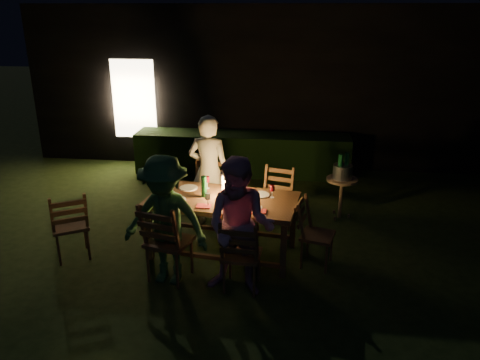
# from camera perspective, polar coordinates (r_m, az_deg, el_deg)

# --- Properties ---
(garden_envelope) EXTENTS (40.00, 40.00, 3.20)m
(garden_envelope) POSITION_cam_1_polar(r_m,az_deg,el_deg) (11.35, 4.24, 12.42)
(garden_envelope) COLOR black
(garden_envelope) RESTS_ON ground
(dining_table) EXTENTS (2.04, 1.20, 0.80)m
(dining_table) POSITION_cam_1_polar(r_m,az_deg,el_deg) (6.11, -2.14, -2.91)
(dining_table) COLOR #54351C
(dining_table) RESTS_ON ground
(chair_near_left) EXTENTS (0.59, 0.62, 1.08)m
(chair_near_left) POSITION_cam_1_polar(r_m,az_deg,el_deg) (5.78, -8.66, -8.98)
(chair_near_left) COLOR #54351C
(chair_near_left) RESTS_ON ground
(chair_near_right) EXTENTS (0.46, 0.49, 0.96)m
(chair_near_right) POSITION_cam_1_polar(r_m,az_deg,el_deg) (5.54, 0.17, -10.54)
(chair_near_right) COLOR #54351C
(chair_near_right) RESTS_ON ground
(chair_far_left) EXTENTS (0.46, 0.50, 1.02)m
(chair_far_left) POSITION_cam_1_polar(r_m,az_deg,el_deg) (7.08, -3.84, -3.23)
(chair_far_left) COLOR #54351C
(chair_far_left) RESTS_ON ground
(chair_far_right) EXTENTS (0.55, 0.58, 1.00)m
(chair_far_right) POSITION_cam_1_polar(r_m,az_deg,el_deg) (6.85, 4.19, -4.13)
(chair_far_right) COLOR #54351C
(chair_far_right) RESTS_ON ground
(chair_end) EXTENTS (0.53, 0.50, 0.92)m
(chair_end) POSITION_cam_1_polar(r_m,az_deg,el_deg) (6.10, 9.18, -7.85)
(chair_end) COLOR #54351C
(chair_end) RESTS_ON ground
(chair_spare) EXTENTS (0.63, 0.64, 1.00)m
(chair_spare) POSITION_cam_1_polar(r_m,az_deg,el_deg) (6.56, -19.82, -6.55)
(chair_spare) COLOR #54351C
(chair_spare) RESTS_ON ground
(person_house_side) EXTENTS (0.67, 0.49, 1.71)m
(person_house_side) POSITION_cam_1_polar(r_m,az_deg,el_deg) (6.92, -3.80, 1.05)
(person_house_side) COLOR beige
(person_house_side) RESTS_ON ground
(person_opp_right) EXTENTS (0.87, 0.72, 1.64)m
(person_opp_right) POSITION_cam_1_polar(r_m,az_deg,el_deg) (5.24, 0.03, -5.86)
(person_opp_right) COLOR #B87E9D
(person_opp_right) RESTS_ON ground
(person_opp_left) EXTENTS (1.10, 0.72, 1.59)m
(person_opp_left) POSITION_cam_1_polar(r_m,az_deg,el_deg) (5.52, -9.08, -4.96)
(person_opp_left) COLOR #326231
(person_opp_left) RESTS_ON ground
(lantern) EXTENTS (0.16, 0.16, 0.35)m
(lantern) POSITION_cam_1_polar(r_m,az_deg,el_deg) (6.05, -1.58, -0.72)
(lantern) COLOR white
(lantern) RESTS_ON dining_table
(plate_far_left) EXTENTS (0.25, 0.25, 0.01)m
(plate_far_left) POSITION_cam_1_polar(r_m,az_deg,el_deg) (6.44, -6.29, -0.95)
(plate_far_left) COLOR white
(plate_far_left) RESTS_ON dining_table
(plate_near_left) EXTENTS (0.25, 0.25, 0.01)m
(plate_near_left) POSITION_cam_1_polar(r_m,az_deg,el_deg) (6.06, -7.74, -2.41)
(plate_near_left) COLOR white
(plate_near_left) RESTS_ON dining_table
(plate_far_right) EXTENTS (0.25, 0.25, 0.01)m
(plate_far_right) POSITION_cam_1_polar(r_m,az_deg,el_deg) (6.17, 2.44, -1.80)
(plate_far_right) COLOR white
(plate_far_right) RESTS_ON dining_table
(plate_near_right) EXTENTS (0.25, 0.25, 0.01)m
(plate_near_right) POSITION_cam_1_polar(r_m,az_deg,el_deg) (5.78, 1.52, -3.40)
(plate_near_right) COLOR white
(plate_near_right) RESTS_ON dining_table
(wineglass_a) EXTENTS (0.06, 0.06, 0.18)m
(wineglass_a) POSITION_cam_1_polar(r_m,az_deg,el_deg) (6.38, -4.03, -0.30)
(wineglass_a) COLOR #59070F
(wineglass_a) RESTS_ON dining_table
(wineglass_b) EXTENTS (0.06, 0.06, 0.18)m
(wineglass_b) POSITION_cam_1_polar(r_m,az_deg,el_deg) (6.18, -8.90, -1.22)
(wineglass_b) COLOR #59070F
(wineglass_b) RESTS_ON dining_table
(wineglass_c) EXTENTS (0.06, 0.06, 0.18)m
(wineglass_c) POSITION_cam_1_polar(r_m,az_deg,el_deg) (5.72, -0.08, -2.74)
(wineglass_c) COLOR #59070F
(wineglass_c) RESTS_ON dining_table
(wineglass_d) EXTENTS (0.06, 0.06, 0.18)m
(wineglass_d) POSITION_cam_1_polar(r_m,az_deg,el_deg) (6.07, 3.94, -1.38)
(wineglass_d) COLOR #59070F
(wineglass_d) RESTS_ON dining_table
(wineglass_e) EXTENTS (0.06, 0.06, 0.18)m
(wineglass_e) POSITION_cam_1_polar(r_m,az_deg,el_deg) (5.81, -3.95, -2.42)
(wineglass_e) COLOR silver
(wineglass_e) RESTS_ON dining_table
(bottle_table) EXTENTS (0.07, 0.07, 0.28)m
(bottle_table) POSITION_cam_1_polar(r_m,az_deg,el_deg) (6.10, -4.42, -0.78)
(bottle_table) COLOR #0F471E
(bottle_table) RESTS_ON dining_table
(napkin_left) EXTENTS (0.18, 0.14, 0.01)m
(napkin_left) POSITION_cam_1_polar(r_m,az_deg,el_deg) (5.84, -4.46, -3.19)
(napkin_left) COLOR red
(napkin_left) RESTS_ON dining_table
(napkin_right) EXTENTS (0.18, 0.14, 0.01)m
(napkin_right) POSITION_cam_1_polar(r_m,az_deg,el_deg) (5.69, 2.32, -3.82)
(napkin_right) COLOR red
(napkin_right) RESTS_ON dining_table
(phone) EXTENTS (0.14, 0.07, 0.01)m
(phone) POSITION_cam_1_polar(r_m,az_deg,el_deg) (6.02, -8.64, -2.66)
(phone) COLOR black
(phone) RESTS_ON dining_table
(side_table) EXTENTS (0.49, 0.49, 0.65)m
(side_table) POSITION_cam_1_polar(r_m,az_deg,el_deg) (7.40, 12.31, -0.38)
(side_table) COLOR brown
(side_table) RESTS_ON ground
(ice_bucket) EXTENTS (0.30, 0.30, 0.22)m
(ice_bucket) POSITION_cam_1_polar(r_m,az_deg,el_deg) (7.33, 12.42, 0.99)
(ice_bucket) COLOR #A5A8AD
(ice_bucket) RESTS_ON side_table
(bottle_bucket_a) EXTENTS (0.07, 0.07, 0.32)m
(bottle_bucket_a) POSITION_cam_1_polar(r_m,az_deg,el_deg) (7.28, 12.08, 1.28)
(bottle_bucket_a) COLOR #0F471E
(bottle_bucket_a) RESTS_ON side_table
(bottle_bucket_b) EXTENTS (0.07, 0.07, 0.32)m
(bottle_bucket_b) POSITION_cam_1_polar(r_m,az_deg,el_deg) (7.36, 12.81, 1.44)
(bottle_bucket_b) COLOR #0F471E
(bottle_bucket_b) RESTS_ON side_table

